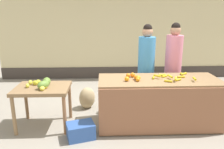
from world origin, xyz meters
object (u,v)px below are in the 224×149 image
at_px(vendor_woman_blue_shirt, 146,68).
at_px(produce_crate, 81,131).
at_px(produce_sack, 87,98).
at_px(vendor_woman_pink_shirt, 173,67).

relative_size(vendor_woman_blue_shirt, produce_crate, 4.10).
bearing_deg(vendor_woman_blue_shirt, produce_crate, -138.80).
height_order(vendor_woman_blue_shirt, produce_sack, vendor_woman_blue_shirt).
bearing_deg(produce_crate, vendor_woman_blue_shirt, 41.20).
bearing_deg(vendor_woman_pink_shirt, produce_crate, -148.14).
distance_m(vendor_woman_pink_shirt, produce_sack, 1.94).
distance_m(vendor_woman_pink_shirt, produce_crate, 2.31).
height_order(vendor_woman_pink_shirt, produce_crate, vendor_woman_pink_shirt).
bearing_deg(produce_sack, vendor_woman_blue_shirt, -4.98).
bearing_deg(produce_crate, produce_sack, 88.80).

